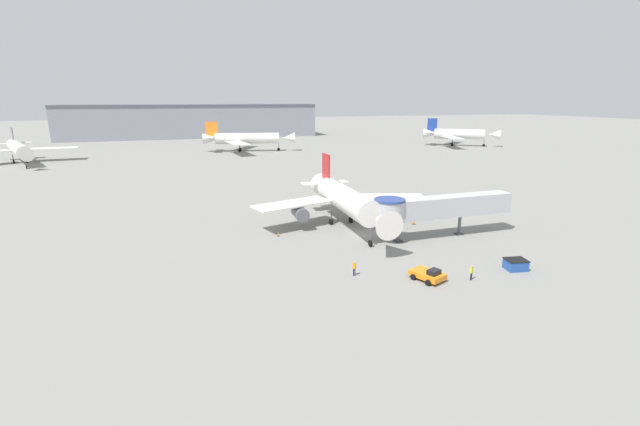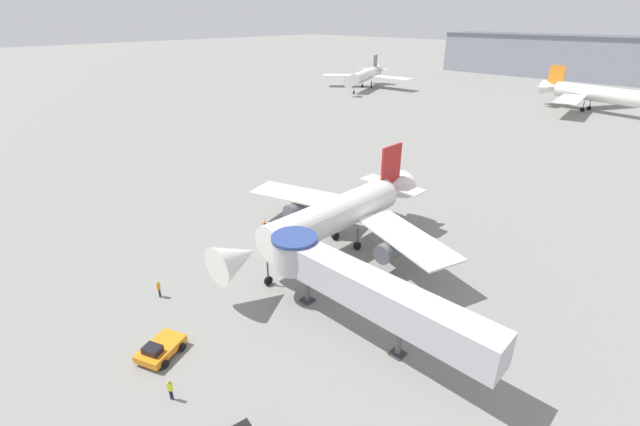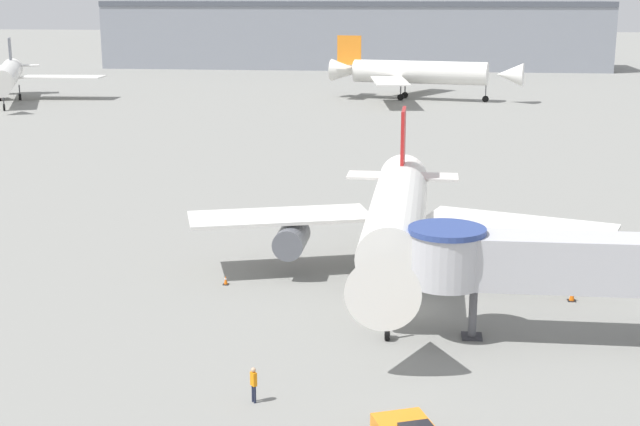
{
  "view_description": "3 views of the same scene",
  "coord_description": "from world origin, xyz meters",
  "views": [
    {
      "loc": [
        -23.87,
        -53.76,
        18.84
      ],
      "look_at": [
        -6.56,
        -0.59,
        3.89
      ],
      "focal_mm": 24.0,
      "sensor_mm": 36.0,
      "label": 1
    },
    {
      "loc": [
        26.49,
        -26.4,
        23.69
      ],
      "look_at": [
        -1.37,
        2.34,
        5.03
      ],
      "focal_mm": 24.0,
      "sensor_mm": 36.0,
      "label": 2
    },
    {
      "loc": [
        0.43,
        -49.76,
        17.95
      ],
      "look_at": [
        -5.92,
        5.81,
        4.15
      ],
      "focal_mm": 50.0,
      "sensor_mm": 36.0,
      "label": 3
    }
  ],
  "objects": [
    {
      "name": "traffic_cone_port_wing",
      "position": [
        -11.62,
        2.98,
        0.28
      ],
      "size": [
        0.35,
        0.35,
        0.59
      ],
      "color": "black",
      "rests_on": "ground_plane"
    },
    {
      "name": "traffic_cone_starboard_wing",
      "position": [
        9.72,
        2.32,
        0.39
      ],
      "size": [
        0.49,
        0.49,
        0.81
      ],
      "color": "black",
      "rests_on": "ground_plane"
    },
    {
      "name": "ground_plane",
      "position": [
        0.0,
        0.0,
        0.0
      ],
      "size": [
        800.0,
        800.0,
        0.0
      ],
      "primitive_type": "plane",
      "color": "gray"
    },
    {
      "name": "ground_crew_marshaller",
      "position": [
        -6.74,
        -13.33,
        0.97
      ],
      "size": [
        0.35,
        0.37,
        1.68
      ],
      "rotation": [
        0.0,
        0.0,
        2.29
      ],
      "color": "#1E2338",
      "rests_on": "ground_plane"
    },
    {
      "name": "terminal_building",
      "position": [
        -16.8,
        175.0,
        8.13
      ],
      "size": [
        122.45,
        21.95,
        16.23
      ],
      "color": "gray",
      "rests_on": "ground_plane"
    },
    {
      "name": "ground_crew_wing_walker",
      "position": [
        4.72,
        -18.36,
        0.99
      ],
      "size": [
        0.38,
        0.3,
        1.71
      ],
      "rotation": [
        0.0,
        0.0,
        0.4
      ],
      "color": "#1E2338",
      "rests_on": "ground_plane"
    },
    {
      "name": "background_jet_orange_tail",
      "position": [
        -0.74,
        106.37,
        4.76
      ],
      "size": [
        33.57,
        34.81,
        10.85
      ],
      "rotation": [
        0.0,
        0.0,
        1.38
      ],
      "color": "white",
      "rests_on": "ground_plane"
    },
    {
      "name": "main_airplane",
      "position": [
        -0.93,
        4.49,
        4.22
      ],
      "size": [
        28.11,
        27.28,
        9.98
      ],
      "rotation": [
        0.0,
        0.0,
        -0.01
      ],
      "color": "white",
      "rests_on": "ground_plane"
    },
    {
      "name": "jet_bridge",
      "position": [
        8.94,
        -4.25,
        4.39
      ],
      "size": [
        20.93,
        4.1,
        6.07
      ],
      "rotation": [
        0.0,
        0.0,
        0.01
      ],
      "color": "#B7B7BC",
      "rests_on": "ground_plane"
    },
    {
      "name": "background_jet_gray_tail",
      "position": [
        -69.58,
        95.32,
        4.49
      ],
      "size": [
        31.05,
        32.66,
        10.21
      ],
      "rotation": [
        0.0,
        0.0,
        0.38
      ],
      "color": "white",
      "rests_on": "ground_plane"
    },
    {
      "name": "traffic_cone_apron_front",
      "position": [
        1.54,
        -17.45,
        0.39
      ],
      "size": [
        0.5,
        0.5,
        0.82
      ],
      "color": "black",
      "rests_on": "ground_plane"
    },
    {
      "name": "pushback_tug_orange",
      "position": [
        0.34,
        -16.89,
        0.64
      ],
      "size": [
        3.34,
        4.07,
        1.41
      ],
      "rotation": [
        0.0,
        0.0,
        0.38
      ],
      "color": "orange",
      "rests_on": "ground_plane"
    }
  ]
}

